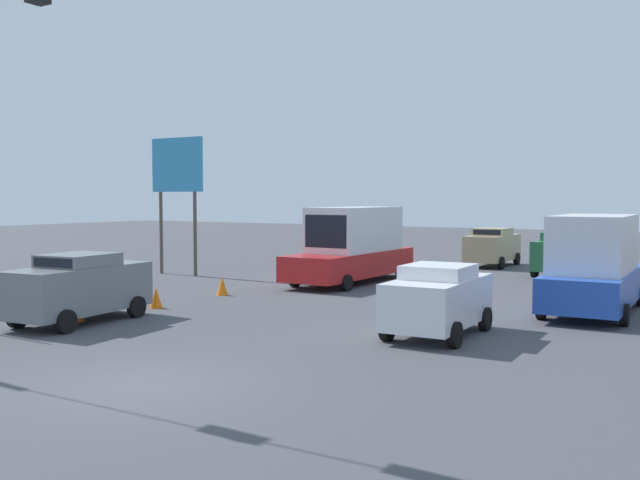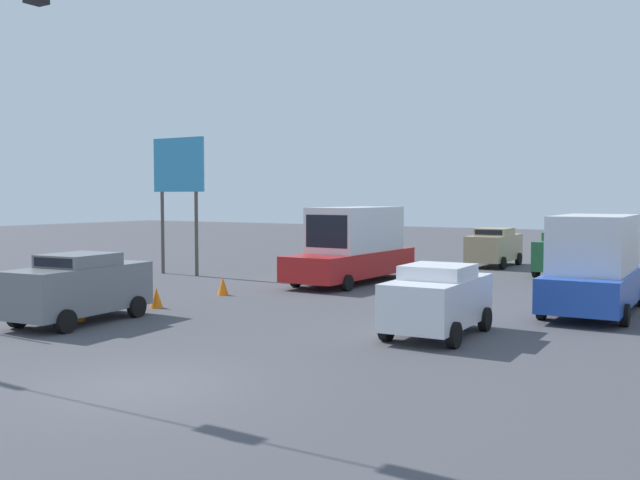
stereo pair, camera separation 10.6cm
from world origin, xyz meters
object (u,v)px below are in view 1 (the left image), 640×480
sedan_white_crossing_near (438,299)px  traffic_cone_third (222,286)px  box_truck_blue_oncoming_far (594,265)px  traffic_cone_second (156,298)px  traffic_cone_nearest (77,310)px  sedan_grey_parked_shoulder (79,287)px  sedan_green_oncoming_deep (563,253)px  sedan_tan_withflow_deep (492,246)px  overhead_signal_span (99,77)px  box_truck_red_withflow_far (353,246)px  roadside_billboard (177,177)px

sedan_white_crossing_near → traffic_cone_third: size_ratio=5.97×
sedan_white_crossing_near → traffic_cone_third: (9.68, -3.06, -0.64)m
box_truck_blue_oncoming_far → traffic_cone_second: 13.93m
traffic_cone_nearest → traffic_cone_second: bearing=-93.0°
sedan_grey_parked_shoulder → sedan_green_oncoming_deep: (-9.09, -19.81, 0.00)m
box_truck_blue_oncoming_far → sedan_tan_withflow_deep: 15.06m
overhead_signal_span → traffic_cone_second: bearing=-50.6°
box_truck_red_withflow_far → roadside_billboard: 9.02m
box_truck_red_withflow_far → roadside_billboard: roadside_billboard is taller
box_truck_blue_oncoming_far → sedan_tan_withflow_deep: box_truck_blue_oncoming_far is taller
sedan_tan_withflow_deep → box_truck_red_withflow_far: (2.84, 9.99, 0.52)m
traffic_cone_second → roadside_billboard: 10.87m
traffic_cone_second → traffic_cone_third: same height
traffic_cone_second → traffic_cone_third: 3.49m
overhead_signal_span → roadside_billboard: (12.94, -15.98, -1.19)m
traffic_cone_second → sedan_grey_parked_shoulder: bearing=90.9°
box_truck_red_withflow_far → traffic_cone_nearest: size_ratio=11.18×
sedan_tan_withflow_deep → sedan_white_crossing_near: sedan_tan_withflow_deep is taller
box_truck_blue_oncoming_far → traffic_cone_nearest: box_truck_blue_oncoming_far is taller
box_truck_blue_oncoming_far → traffic_cone_third: 12.82m
sedan_green_oncoming_deep → box_truck_red_withflow_far: (7.03, 7.24, 0.52)m
sedan_white_crossing_near → sedan_green_oncoming_deep: bearing=-88.4°
sedan_white_crossing_near → overhead_signal_span: bearing=71.2°
box_truck_red_withflow_far → traffic_cone_second: box_truck_red_withflow_far is taller
overhead_signal_span → traffic_cone_second: overhead_signal_span is taller
sedan_grey_parked_shoulder → overhead_signal_span: bearing=142.9°
traffic_cone_second → box_truck_red_withflow_far: bearing=-102.6°
overhead_signal_span → roadside_billboard: size_ratio=3.48×
overhead_signal_span → traffic_cone_third: (6.78, -11.62, -5.37)m
box_truck_blue_oncoming_far → box_truck_red_withflow_far: box_truck_red_withflow_far is taller
sedan_tan_withflow_deep → sedan_white_crossing_near: size_ratio=1.09×
box_truck_blue_oncoming_far → traffic_cone_third: bearing=12.9°
sedan_green_oncoming_deep → traffic_cone_third: 16.12m
sedan_white_crossing_near → traffic_cone_second: sedan_white_crossing_near is taller
overhead_signal_span → traffic_cone_second: size_ratio=33.20×
overhead_signal_span → sedan_grey_parked_shoulder: (6.64, -5.01, -4.67)m
sedan_grey_parked_shoulder → traffic_cone_third: bearing=-88.8°
box_truck_red_withflow_far → traffic_cone_nearest: (2.27, 12.47, -1.22)m
overhead_signal_span → sedan_grey_parked_shoulder: overhead_signal_span is taller
sedan_green_oncoming_deep → box_truck_blue_oncoming_far: bearing=107.2°
sedan_green_oncoming_deep → traffic_cone_second: size_ratio=6.47×
sedan_grey_parked_shoulder → sedan_tan_withflow_deep: bearing=-102.3°
overhead_signal_span → sedan_white_crossing_near: overhead_signal_span is taller
overhead_signal_span → box_truck_blue_oncoming_far: 16.09m
sedan_white_crossing_near → traffic_cone_nearest: (9.75, 3.46, -0.64)m
sedan_grey_parked_shoulder → sedan_tan_withflow_deep: size_ratio=1.03×
roadside_billboard → traffic_cone_second: bearing=128.5°
traffic_cone_second → sedan_white_crossing_near: bearing=-177.4°
sedan_green_oncoming_deep → traffic_cone_second: 19.04m
overhead_signal_span → sedan_white_crossing_near: size_ratio=5.56×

